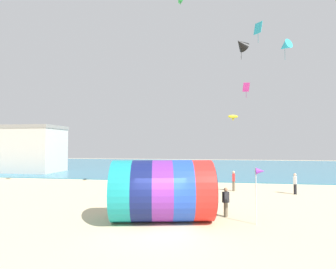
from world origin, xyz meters
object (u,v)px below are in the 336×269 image
Objects in this scene: kite_cyan_delta at (285,46)px; beach_flag at (260,174)px; kite_magenta_diamond at (246,87)px; bystander_near_water at (234,181)px; giant_inflatable_tube at (163,190)px; kite_handler at (226,202)px; kite_green_parafoil at (181,0)px; kite_yellow_parafoil at (233,117)px; kite_black_delta at (241,44)px; kite_cyan_diamond at (258,28)px; bystander_mid_beach at (295,183)px.

beach_flag is at bearing -109.98° from kite_cyan_delta.
kite_magenta_diamond is 8.27m from bystander_near_water.
giant_inflatable_tube is 22.45m from kite_cyan_delta.
kite_handler is 8.67m from bystander_near_water.
giant_inflatable_tube is 15.49m from kite_green_parafoil.
kite_yellow_parafoil is at bearing 85.12° from bystander_near_water.
kite_green_parafoil is 0.63× the size of bystander_near_water.
kite_black_delta is (0.03, -8.05, 5.27)m from kite_yellow_parafoil.
bystander_near_water is at bearing 64.87° from giant_inflatable_tube.
kite_cyan_diamond reaches higher than kite_handler.
kite_green_parafoil reaches higher than kite_black_delta.
kite_green_parafoil is 6.15m from kite_black_delta.
kite_yellow_parafoil reaches higher than kite_handler.
kite_black_delta is 1.49× the size of kite_magenta_diamond.
kite_magenta_diamond is 9.06m from bystander_mid_beach.
kite_cyan_delta is (7.08, 13.62, 13.79)m from kite_handler.
giant_inflatable_tube is at bearing -122.60° from kite_magenta_diamond.
kite_handler is at bearing -57.57° from kite_green_parafoil.
kite_green_parafoil is 7.56m from kite_cyan_diamond.
bystander_near_water is 1.03× the size of bystander_mid_beach.
kite_green_parafoil is 0.82× the size of kite_yellow_parafoil.
kite_yellow_parafoil is at bearing 83.35° from kite_handler.
kite_yellow_parafoil reaches higher than bystander_mid_beach.
giant_inflatable_tube is 10.99m from bystander_near_water.
kite_cyan_delta is (10.22, 8.68, -1.15)m from kite_green_parafoil.
bystander_mid_beach is (4.94, -0.74, -0.03)m from bystander_near_water.
kite_cyan_delta is 14.94m from bystander_mid_beach.
kite_cyan_diamond is at bearing 44.29° from kite_black_delta.
kite_black_delta is 12.53m from bystander_mid_beach.
kite_yellow_parafoil is 0.79× the size of bystander_mid_beach.
kite_green_parafoil is 0.60× the size of kite_cyan_diamond.
kite_magenta_diamond is at bearing -142.64° from kite_cyan_diamond.
kite_green_parafoil is 0.88× the size of kite_magenta_diamond.
kite_cyan_diamond is (3.43, 8.47, 13.71)m from kite_handler.
giant_inflatable_tube is 3.58× the size of kite_handler.
kite_cyan_delta is at bearing 70.02° from beach_flag.
kite_magenta_diamond is (0.47, 0.71, -3.53)m from kite_black_delta.
bystander_near_water is (1.20, 8.58, 0.08)m from kite_handler.
kite_handler is 0.93× the size of bystander_near_water.
kite_green_parafoil is (0.32, 6.29, 14.15)m from giant_inflatable_tube.
giant_inflatable_tube is 3.32× the size of bystander_near_water.
bystander_near_water is at bearing 176.99° from kite_cyan_diamond.
bystander_mid_beach is at bearing -58.03° from kite_yellow_parafoil.
kite_magenta_diamond is at bearing 57.40° from giant_inflatable_tube.
kite_magenta_diamond reaches higher than bystander_mid_beach.
kite_magenta_diamond is 0.44× the size of beach_flag.
kite_yellow_parafoil is 1.07× the size of kite_magenta_diamond.
kite_cyan_delta reaches higher than kite_black_delta.
kite_yellow_parafoil is at bearing 89.80° from beach_flag.
bystander_near_water is at bearing -139.44° from kite_cyan_delta.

